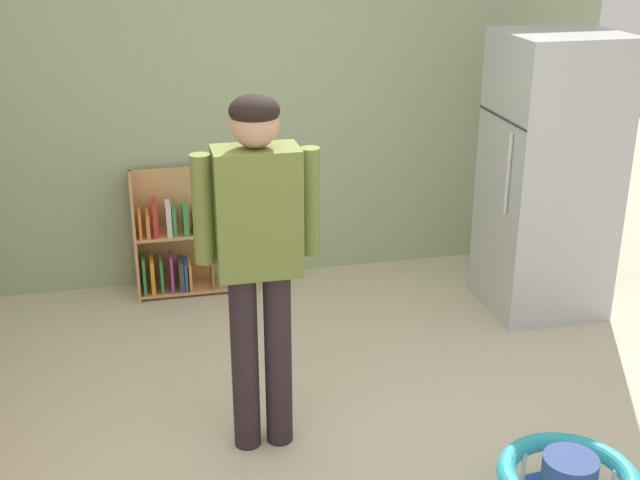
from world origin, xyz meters
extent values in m
plane|color=beige|center=(0.00, 0.00, 0.00)|extent=(12.00, 12.00, 0.00)
cube|color=#98AC84|center=(0.00, 2.33, 1.35)|extent=(5.20, 0.06, 2.70)
cube|color=#B7BABF|center=(1.84, 1.40, 0.89)|extent=(0.70, 0.68, 1.78)
cylinder|color=silver|center=(1.48, 1.23, 0.98)|extent=(0.02, 0.02, 0.50)
cube|color=#333333|center=(1.49, 1.40, 1.28)|extent=(0.01, 0.67, 0.01)
cube|color=tan|center=(-0.74, 2.11, 0.42)|extent=(0.02, 0.28, 0.85)
cube|color=tan|center=(0.04, 2.11, 0.42)|extent=(0.02, 0.28, 0.85)
cube|color=tan|center=(-0.35, 2.24, 0.42)|extent=(0.80, 0.02, 0.85)
cube|color=tan|center=(-0.35, 2.11, 0.03)|extent=(0.76, 0.24, 0.02)
cube|color=tan|center=(-0.35, 2.11, 0.43)|extent=(0.76, 0.24, 0.02)
cube|color=#288D49|center=(-0.70, 2.08, 0.17)|extent=(0.02, 0.17, 0.26)
cube|color=orange|center=(-0.70, 2.08, 0.53)|extent=(0.02, 0.17, 0.18)
cube|color=orange|center=(-0.65, 2.08, 0.16)|extent=(0.03, 0.17, 0.24)
cube|color=orange|center=(-0.65, 2.08, 0.53)|extent=(0.02, 0.17, 0.16)
cube|color=#308144|center=(-0.59, 2.08, 0.16)|extent=(0.02, 0.17, 0.23)
cube|color=red|center=(-0.60, 2.08, 0.56)|extent=(0.03, 0.17, 0.23)
cube|color=#90328D|center=(-0.52, 2.08, 0.17)|extent=(0.02, 0.17, 0.25)
cube|color=beige|center=(-0.51, 2.08, 0.55)|extent=(0.03, 0.17, 0.21)
cube|color=#3D3A3B|center=(-0.46, 2.08, 0.14)|extent=(0.03, 0.17, 0.21)
cube|color=#32883F|center=(-0.48, 2.08, 0.53)|extent=(0.02, 0.17, 0.18)
cube|color=#2656A7|center=(-0.42, 2.08, 0.14)|extent=(0.03, 0.17, 0.19)
cube|color=#348D45|center=(-0.40, 2.08, 0.54)|extent=(0.03, 0.17, 0.19)
cube|color=orange|center=(-0.40, 2.08, 0.13)|extent=(0.03, 0.17, 0.19)
cube|color=brown|center=(-0.35, 2.08, 0.53)|extent=(0.03, 0.17, 0.17)
cube|color=brown|center=(-0.25, 2.08, 0.15)|extent=(0.02, 0.17, 0.21)
cylinder|color=#2A2025|center=(-0.26, 0.26, 0.46)|extent=(0.13, 0.13, 0.92)
cylinder|color=#2A2025|center=(-0.10, 0.26, 0.46)|extent=(0.13, 0.13, 0.92)
cube|color=olive|center=(-0.18, 0.26, 1.21)|extent=(0.38, 0.22, 0.59)
cylinder|color=olive|center=(-0.42, 0.26, 1.24)|extent=(0.09, 0.09, 0.50)
cylinder|color=olive|center=(0.06, 0.26, 1.24)|extent=(0.09, 0.09, 0.50)
sphere|color=tan|center=(-0.18, 0.26, 1.61)|extent=(0.21, 0.21, 0.21)
ellipsoid|color=black|center=(-0.18, 0.26, 1.67)|extent=(0.22, 0.22, 0.14)
torus|color=teal|center=(0.99, -0.59, 0.22)|extent=(0.60, 0.60, 0.08)
cylinder|color=navy|center=(0.99, -0.59, 0.27)|extent=(0.23, 0.23, 0.10)
cylinder|color=silver|center=(0.88, -0.40, 0.13)|extent=(0.02, 0.02, 0.18)
camera|label=1|loc=(-0.68, -3.20, 2.46)|focal=46.95mm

